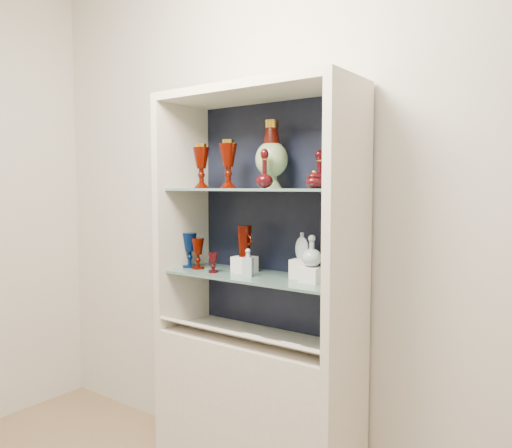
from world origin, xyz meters
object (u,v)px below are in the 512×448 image
Objects in this scene: cobalt_goblet at (190,250)px; ruby_goblet_small at (213,263)px; clear_round_decanter at (312,252)px; ruby_goblet_tall at (198,253)px; cameo_medallion at (349,246)px; clear_square_bottle at (248,262)px; ruby_pitcher at (244,241)px; pedestal_lamp_left at (201,166)px; flat_flask at (302,246)px; ruby_decanter_a at (265,166)px; pedestal_lamp_right at (228,164)px; enamel_urn at (272,154)px; lidded_bowl at (314,179)px; ruby_decanter_b at (319,168)px.

cobalt_goblet is 0.23m from ruby_goblet_small.
ruby_goblet_tall is at bearing -177.91° from clear_round_decanter.
ruby_goblet_tall is (0.07, -0.01, -0.01)m from cobalt_goblet.
clear_square_bottle is at bearing -147.25° from cameo_medallion.
clear_square_bottle is (0.08, -0.08, -0.09)m from ruby_pitcher.
clear_round_decanter is (0.32, 0.05, 0.07)m from clear_square_bottle.
ruby_goblet_small is at bearing -14.98° from cobalt_goblet.
flat_flask is at bearing 11.18° from pedestal_lamp_left.
ruby_decanter_a is at bearing -165.36° from clear_round_decanter.
pedestal_lamp_right reaches higher than cobalt_goblet.
flat_flask is at bearing 7.50° from ruby_goblet_tall.
ruby_goblet_tall is 0.35m from clear_square_bottle.
flat_flask is 0.23m from cameo_medallion.
cobalt_goblet is at bearing -179.21° from clear_round_decanter.
enamel_urn reaches higher than ruby_decanter_a.
cobalt_goblet is 1.34× the size of clear_round_decanter.
ruby_pitcher is at bearing 154.90° from ruby_decanter_a.
ruby_pitcher is 1.20× the size of flat_flask.
ruby_decanter_a is at bearing 1.95° from ruby_goblet_small.
enamel_urn is 3.26× the size of ruby_goblet_small.
ruby_pitcher is at bearing -157.49° from cameo_medallion.
cameo_medallion is at bearing 15.31° from clear_square_bottle.
pedestal_lamp_left is 1.63× the size of clear_round_decanter.
enamel_urn is 1.77× the size of cobalt_goblet.
pedestal_lamp_left is 0.37m from enamel_urn.
lidded_bowl is 0.61× the size of cameo_medallion.
enamel_urn is at bearing 20.96° from pedestal_lamp_right.
enamel_urn is at bearing 61.48° from clear_square_bottle.
pedestal_lamp_left is 0.39m from ruby_decanter_a.
cameo_medallion is (0.75, 0.13, -0.37)m from pedestal_lamp_left.
ruby_decanter_a is at bearing 177.92° from lidded_bowl.
ruby_goblet_small is (-0.57, -0.00, -0.41)m from lidded_bowl.
flat_flask is (0.44, 0.12, 0.11)m from ruby_goblet_small.
flat_flask reaches higher than clear_square_bottle.
ruby_decanter_a is 1.08× the size of ruby_decanter_b.
cameo_medallion reaches higher than clear_round_decanter.
ruby_decanter_b is at bearing 30.11° from ruby_pitcher.
lidded_bowl reaches higher than ruby_goblet_small.
pedestal_lamp_right reaches higher than lidded_bowl.
enamel_urn is 0.45m from ruby_pitcher.
cameo_medallion reaches higher than ruby_goblet_tall.
enamel_urn is 0.69m from cobalt_goblet.
lidded_bowl is (0.26, -0.01, -0.06)m from ruby_decanter_a.
flat_flask is 0.95× the size of clear_round_decanter.
cobalt_goblet is (-0.27, 0.01, -0.45)m from pedestal_lamp_right.
pedestal_lamp_left is 0.46m from ruby_goblet_tall.
ruby_pitcher reaches higher than cameo_medallion.
lidded_bowl is 0.35m from flat_flask.
ruby_goblet_tall reaches higher than clear_square_bottle.
clear_round_decanter is at bearing 9.02° from clear_square_bottle.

